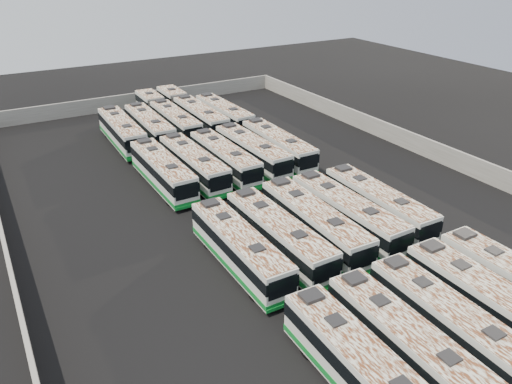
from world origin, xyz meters
name	(u,v)px	position (x,y,z in m)	size (l,w,h in m)	color
ground	(261,201)	(0.00, 0.00, 0.00)	(140.00, 140.00, 0.00)	black
perimeter_wall	(261,190)	(0.00, 0.00, 1.10)	(45.20, 73.20, 2.20)	slate
bus_front_far_left	(364,371)	(-7.07, -22.71, 1.74)	(2.80, 12.12, 3.40)	silver
bus_front_left	(409,347)	(-3.66, -22.59, 1.73)	(2.79, 12.04, 3.38)	silver
bus_front_center	(451,325)	(-0.12, -22.57, 1.73)	(2.83, 12.04, 3.38)	silver
bus_front_right	(492,307)	(3.40, -22.71, 1.79)	(2.73, 12.46, 3.51)	silver
bus_midfront_far_left	(240,248)	(-7.07, -8.78, 1.74)	(2.59, 12.07, 3.40)	silver
bus_midfront_left	(279,236)	(-3.61, -8.77, 1.77)	(2.78, 12.35, 3.47)	silver
bus_midfront_center	(314,224)	(-0.15, -8.68, 1.81)	(2.97, 12.64, 3.55)	silver
bus_midfront_right	(347,214)	(3.24, -8.70, 1.79)	(2.85, 12.49, 3.51)	silver
bus_midfront_far_right	(378,204)	(6.77, -8.65, 1.74)	(2.77, 12.14, 3.41)	silver
bus_midback_far_left	(163,171)	(-7.01, 7.59, 1.77)	(2.69, 12.30, 3.46)	silver
bus_midback_left	(194,164)	(-3.62, 7.64, 1.76)	(2.82, 12.29, 3.45)	silver
bus_midback_center	(225,158)	(-0.12, 7.48, 1.74)	(2.64, 12.09, 3.40)	silver
bus_midback_right	(252,152)	(3.34, 7.62, 1.77)	(2.91, 12.37, 3.47)	silver
bus_midback_far_right	(278,146)	(6.71, 7.64, 1.78)	(2.81, 12.37, 3.48)	silver
bus_back_far_left	(122,132)	(-7.14, 21.24, 1.81)	(2.90, 12.64, 3.55)	silver
bus_back_left	(150,127)	(-3.65, 21.22, 1.79)	(2.84, 12.48, 3.50)	silver
bus_back_center	(167,116)	(-0.08, 24.73, 1.74)	(2.76, 18.86, 3.42)	silver
bus_back_right	(190,111)	(3.40, 24.77, 1.79)	(2.75, 19.32, 3.50)	silver
bus_back_far_right	(224,115)	(6.72, 21.18, 1.76)	(2.81, 12.26, 3.44)	silver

